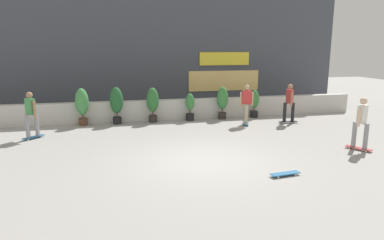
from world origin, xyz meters
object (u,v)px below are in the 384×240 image
at_px(potted_plant_3, 190,106).
at_px(potted_plant_4, 222,100).
at_px(skater_foreground, 247,103).
at_px(potted_plant_0, 82,104).
at_px(skater_by_wall_right, 289,102).
at_px(potted_plant_1, 116,102).
at_px(skateboard_near_camera, 285,174).
at_px(skater_far_left, 31,113).
at_px(skater_far_right, 361,121).
at_px(potted_plant_5, 254,102).
at_px(potted_plant_2, 153,102).

distance_m(potted_plant_3, potted_plant_4, 1.52).
relative_size(potted_plant_4, skater_foreground, 0.87).
xyz_separation_m(potted_plant_0, skater_by_wall_right, (8.62, -1.49, 0.03)).
height_order(potted_plant_1, skateboard_near_camera, potted_plant_1).
bearing_deg(skater_far_left, skater_far_right, -19.71).
relative_size(potted_plant_0, skateboard_near_camera, 1.91).
relative_size(potted_plant_3, potted_plant_5, 0.95).
bearing_deg(potted_plant_4, skater_far_right, -63.38).
bearing_deg(potted_plant_4, skater_by_wall_right, -30.60).
relative_size(potted_plant_1, potted_plant_4, 1.07).
height_order(potted_plant_0, skater_foreground, skater_foreground).
distance_m(skater_by_wall_right, skater_foreground, 1.90).
height_order(skater_by_wall_right, skater_far_left, same).
height_order(potted_plant_2, skater_by_wall_right, skater_by_wall_right).
distance_m(potted_plant_3, skateboard_near_camera, 7.23).
distance_m(potted_plant_1, skater_by_wall_right, 7.37).
distance_m(potted_plant_0, skater_far_right, 10.52).
bearing_deg(skater_far_left, potted_plant_3, 16.60).
bearing_deg(potted_plant_2, potted_plant_4, 0.00).
relative_size(potted_plant_1, skater_far_right, 0.93).
relative_size(potted_plant_4, skateboard_near_camera, 1.81).
bearing_deg(skateboard_near_camera, potted_plant_2, 109.99).
xyz_separation_m(potted_plant_0, skater_far_left, (-1.57, -1.84, 0.03)).
bearing_deg(skater_far_right, potted_plant_2, 136.89).
bearing_deg(potted_plant_5, skater_far_right, -77.40).
bearing_deg(potted_plant_2, potted_plant_1, 180.00).
height_order(potted_plant_1, potted_plant_5, potted_plant_1).
bearing_deg(potted_plant_2, potted_plant_5, 0.00).
bearing_deg(skateboard_near_camera, skater_by_wall_right, 61.33).
bearing_deg(potted_plant_2, skater_far_left, -157.82).
bearing_deg(skater_foreground, potted_plant_1, 165.79).
bearing_deg(potted_plant_3, skater_far_left, -163.40).
bearing_deg(potted_plant_5, skater_foreground, -124.40).
distance_m(potted_plant_1, potted_plant_4, 4.70).
bearing_deg(potted_plant_5, potted_plant_1, 180.00).
bearing_deg(skater_by_wall_right, potted_plant_0, 170.20).
bearing_deg(potted_plant_1, skater_far_left, -148.29).
height_order(potted_plant_3, skater_foreground, skater_foreground).
bearing_deg(potted_plant_1, skater_far_right, -36.69).
bearing_deg(skateboard_near_camera, potted_plant_1, 120.04).
bearing_deg(potted_plant_5, potted_plant_2, 180.00).
bearing_deg(skater_foreground, potted_plant_4, 114.95).
relative_size(potted_plant_2, potted_plant_5, 1.18).
relative_size(potted_plant_2, skateboard_near_camera, 1.85).
height_order(potted_plant_1, potted_plant_3, potted_plant_1).
height_order(potted_plant_3, skateboard_near_camera, potted_plant_3).
xyz_separation_m(potted_plant_5, skater_far_left, (-9.23, -1.84, 0.23)).
xyz_separation_m(potted_plant_3, skater_by_wall_right, (4.03, -1.49, 0.28)).
bearing_deg(skater_foreground, skater_by_wall_right, -4.22).
relative_size(potted_plant_0, potted_plant_5, 1.21).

